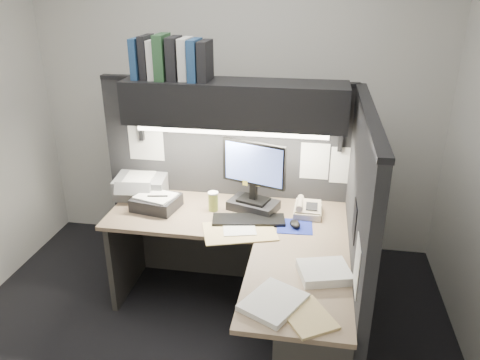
# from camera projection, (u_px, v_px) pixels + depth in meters

# --- Properties ---
(floor) EXTENTS (3.50, 3.50, 0.00)m
(floor) POSITION_uv_depth(u_px,v_px,m) (197.00, 347.00, 3.16)
(floor) COLOR black
(floor) RESTS_ON ground
(wall_back) EXTENTS (3.50, 0.04, 2.70)m
(wall_back) POSITION_uv_depth(u_px,v_px,m) (236.00, 99.00, 3.99)
(wall_back) COLOR silver
(wall_back) RESTS_ON floor
(wall_front) EXTENTS (3.50, 0.04, 2.70)m
(wall_front) POSITION_uv_depth(u_px,v_px,m) (41.00, 351.00, 1.27)
(wall_front) COLOR silver
(wall_front) RESTS_ON floor
(partition_back) EXTENTS (1.90, 0.06, 1.60)m
(partition_back) POSITION_uv_depth(u_px,v_px,m) (227.00, 184.00, 3.68)
(partition_back) COLOR black
(partition_back) RESTS_ON floor
(partition_right) EXTENTS (0.06, 1.50, 1.60)m
(partition_right) POSITION_uv_depth(u_px,v_px,m) (356.00, 243.00, 2.86)
(partition_right) COLOR black
(partition_right) RESTS_ON floor
(desk) EXTENTS (1.70, 1.53, 0.73)m
(desk) POSITION_uv_depth(u_px,v_px,m) (261.00, 300.00, 2.92)
(desk) COLOR #827152
(desk) RESTS_ON floor
(overhead_shelf) EXTENTS (1.55, 0.34, 0.30)m
(overhead_shelf) POSITION_uv_depth(u_px,v_px,m) (234.00, 103.00, 3.23)
(overhead_shelf) COLOR black
(overhead_shelf) RESTS_ON partition_back
(task_light_tube) EXTENTS (1.32, 0.04, 0.04)m
(task_light_tube) POSITION_uv_depth(u_px,v_px,m) (231.00, 132.00, 3.17)
(task_light_tube) COLOR white
(task_light_tube) RESTS_ON overhead_shelf
(monitor) EXTENTS (0.47, 0.31, 0.52)m
(monitor) POSITION_uv_depth(u_px,v_px,m) (254.00, 184.00, 3.35)
(monitor) COLOR black
(monitor) RESTS_ON desk
(keyboard) EXTENTS (0.52, 0.25, 0.02)m
(keyboard) POSITION_uv_depth(u_px,v_px,m) (249.00, 220.00, 3.26)
(keyboard) COLOR black
(keyboard) RESTS_ON desk
(mousepad) EXTENTS (0.25, 0.23, 0.00)m
(mousepad) POSITION_uv_depth(u_px,v_px,m) (295.00, 226.00, 3.19)
(mousepad) COLOR navy
(mousepad) RESTS_ON desk
(mouse) EXTENTS (0.10, 0.12, 0.04)m
(mouse) POSITION_uv_depth(u_px,v_px,m) (295.00, 224.00, 3.18)
(mouse) COLOR black
(mouse) RESTS_ON mousepad
(telephone) EXTENTS (0.20, 0.21, 0.08)m
(telephone) POSITION_uv_depth(u_px,v_px,m) (308.00, 210.00, 3.34)
(telephone) COLOR #C0B094
(telephone) RESTS_ON desk
(coffee_cup) EXTENTS (0.07, 0.07, 0.13)m
(coffee_cup) POSITION_uv_depth(u_px,v_px,m) (213.00, 202.00, 3.40)
(coffee_cup) COLOR #B7C74F
(coffee_cup) RESTS_ON desk
(printer) EXTENTS (0.42, 0.37, 0.15)m
(printer) POSITION_uv_depth(u_px,v_px,m) (142.00, 185.00, 3.65)
(printer) COLOR gray
(printer) RESTS_ON desk
(notebook_stack) EXTENTS (0.35, 0.31, 0.09)m
(notebook_stack) POSITION_uv_depth(u_px,v_px,m) (156.00, 203.00, 3.43)
(notebook_stack) COLOR black
(notebook_stack) RESTS_ON desk
(open_folder) EXTENTS (0.55, 0.45, 0.01)m
(open_folder) POSITION_uv_depth(u_px,v_px,m) (240.00, 231.00, 3.12)
(open_folder) COLOR tan
(open_folder) RESTS_ON desk
(paper_stack_a) EXTENTS (0.33, 0.30, 0.05)m
(paper_stack_a) POSITION_uv_depth(u_px,v_px,m) (324.00, 272.00, 2.65)
(paper_stack_a) COLOR white
(paper_stack_a) RESTS_ON desk
(paper_stack_b) EXTENTS (0.37, 0.40, 0.03)m
(paper_stack_b) POSITION_uv_depth(u_px,v_px,m) (273.00, 302.00, 2.42)
(paper_stack_b) COLOR white
(paper_stack_b) RESTS_ON desk
(manila_stack) EXTENTS (0.33, 0.34, 0.02)m
(manila_stack) POSITION_uv_depth(u_px,v_px,m) (308.00, 317.00, 2.32)
(manila_stack) COLOR tan
(manila_stack) RESTS_ON desk
(binder_row) EXTENTS (0.54, 0.26, 0.30)m
(binder_row) POSITION_uv_depth(u_px,v_px,m) (172.00, 59.00, 3.18)
(binder_row) COLOR navy
(binder_row) RESTS_ON overhead_shelf
(pinned_papers) EXTENTS (1.76, 1.31, 0.51)m
(pinned_papers) POSITION_uv_depth(u_px,v_px,m) (272.00, 175.00, 3.19)
(pinned_papers) COLOR white
(pinned_papers) RESTS_ON partition_back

